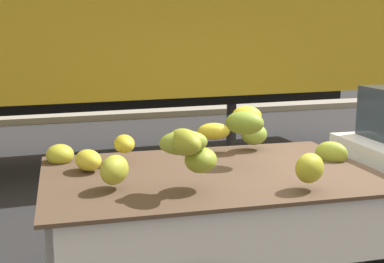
# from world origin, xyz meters

# --- Properties ---
(curb_strip) EXTENTS (80.00, 0.80, 0.16)m
(curb_strip) POSITION_xyz_m (0.00, 9.23, 0.08)
(curb_strip) COLOR gray
(curb_strip) RESTS_ON ground
(semi_trailer) EXTENTS (12.07, 2.92, 3.95)m
(semi_trailer) POSITION_xyz_m (-2.48, 4.58, 2.54)
(semi_trailer) COLOR gold
(semi_trailer) RESTS_ON ground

